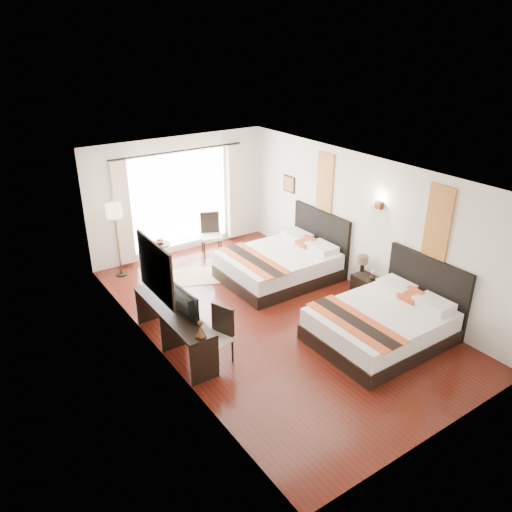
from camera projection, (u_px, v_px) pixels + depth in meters
floor at (271, 315)px, 9.54m from camera, size 4.50×7.50×0.01m
ceiling at (273, 172)px, 8.39m from camera, size 4.50×7.50×0.02m
wall_headboard at (362, 223)px, 10.11m from camera, size 0.01×7.50×2.80m
wall_desk at (156, 280)px, 7.82m from camera, size 0.01×7.50×2.80m
wall_window at (179, 196)px, 11.79m from camera, size 4.50×0.01×2.80m
wall_entry at (450, 348)px, 6.14m from camera, size 4.50×0.01×2.80m
window_glass at (180, 200)px, 11.82m from camera, size 2.40×0.02×2.20m
sheer_curtain at (181, 201)px, 11.77m from camera, size 2.30×0.02×2.10m
drape_left at (123, 214)px, 11.01m from camera, size 0.35×0.14×2.35m
drape_right at (234, 192)px, 12.49m from camera, size 0.35×0.14×2.35m
art_panel_near at (438, 223)px, 8.55m from camera, size 0.03×0.50×1.35m
art_panel_far at (325, 184)px, 10.75m from camera, size 0.03×0.50×1.35m
wall_sconce at (379, 205)px, 9.53m from camera, size 0.10×0.14×0.14m
mirror_frame at (155, 270)px, 7.81m from camera, size 0.04×1.25×0.95m
mirror_glass at (157, 269)px, 7.83m from camera, size 0.01×1.12×0.82m
bed_near at (384, 322)px, 8.67m from camera, size 2.31×1.80×1.31m
bed_far at (282, 263)px, 10.85m from camera, size 2.38×1.85×1.34m
nightstand at (365, 286)px, 10.14m from camera, size 0.38×0.47×0.45m
table_lamp at (363, 261)px, 10.05m from camera, size 0.21×0.21×0.34m
vase at (373, 275)px, 9.84m from camera, size 0.13×0.13×0.13m
console_desk at (174, 329)px, 8.42m from camera, size 0.50×2.20×0.76m
television at (180, 304)px, 7.95m from camera, size 0.16×0.81×0.47m
bronze_figurine at (201, 330)px, 7.45m from camera, size 0.21×0.21×0.25m
desk_chair at (216, 348)px, 8.04m from camera, size 0.59×0.59×0.99m
floor_lamp at (114, 216)px, 10.54m from camera, size 0.33×0.33×1.65m
side_table at (161, 254)px, 11.48m from camera, size 0.46×0.46×0.53m
fruit_bowl at (160, 242)px, 11.40m from camera, size 0.25×0.25×0.05m
window_chair at (212, 243)px, 11.98m from camera, size 0.62×0.62×1.03m
jute_rug at (191, 277)px, 11.01m from camera, size 1.54×1.32×0.01m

